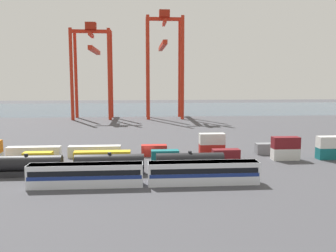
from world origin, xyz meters
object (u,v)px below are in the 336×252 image
object	(u,v)px
gantry_crane_central	(164,55)
shipping_container_2	(38,158)
freight_tank_row	(110,164)
shipping_container_11	(95,151)
gantry_crane_west	(92,61)
passenger_train	(145,173)

from	to	relation	value
gantry_crane_central	shipping_container_2	bearing A→B (deg)	-109.14
freight_tank_row	shipping_container_11	bearing A→B (deg)	106.35
shipping_container_2	gantry_crane_west	world-z (taller)	gantry_crane_west
shipping_container_2	shipping_container_11	world-z (taller)	same
freight_tank_row	shipping_container_2	xyz separation A→B (m)	(-15.96, 9.83, -0.69)
passenger_train	gantry_crane_west	bearing A→B (deg)	101.38
shipping_container_11	gantry_crane_central	bearing A→B (deg)	76.03
freight_tank_row	shipping_container_2	world-z (taller)	freight_tank_row
freight_tank_row	shipping_container_11	xyz separation A→B (m)	(-4.83, 16.46, -0.69)
shipping_container_11	gantry_crane_central	distance (m)	97.01
shipping_container_11	gantry_crane_west	world-z (taller)	gantry_crane_west
shipping_container_11	gantry_crane_west	distance (m)	93.68
gantry_crane_central	shipping_container_11	bearing A→B (deg)	-103.97
shipping_container_11	gantry_crane_west	xyz separation A→B (m)	(-11.35, 89.34, 25.78)
shipping_container_2	passenger_train	bearing A→B (deg)	-37.71
freight_tank_row	gantry_crane_central	xyz separation A→B (m)	(17.54, 106.35, 28.14)
passenger_train	freight_tank_row	bearing A→B (deg)	131.01
gantry_crane_west	shipping_container_2	bearing A→B (deg)	-89.87
shipping_container_11	gantry_crane_west	size ratio (longest dim) A/B	0.27
passenger_train	shipping_container_2	size ratio (longest dim) A/B	6.45
freight_tank_row	passenger_train	bearing A→B (deg)	-48.99
freight_tank_row	shipping_container_2	bearing A→B (deg)	148.37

